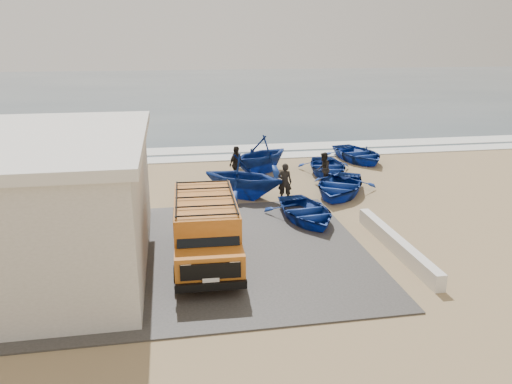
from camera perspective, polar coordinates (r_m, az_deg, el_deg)
ground at (r=19.42m, az=-1.72°, el=-4.30°), size 160.00×160.00×0.00m
slab at (r=17.41m, az=-7.33°, el=-7.00°), size 12.00×10.00×0.05m
ocean at (r=74.26m, az=-8.16°, el=11.59°), size 180.00×88.00×0.01m
surf_line at (r=30.82m, az=-4.98°, el=3.87°), size 180.00×1.60×0.06m
surf_wash at (r=33.25m, az=-5.37°, el=4.83°), size 180.00×2.20×0.04m
building at (r=17.35m, az=-26.05°, el=-1.20°), size 8.40×9.40×4.30m
parapet at (r=18.05m, az=15.72°, el=-5.77°), size 0.35×6.00×0.55m
van at (r=16.40m, az=-5.75°, el=-4.10°), size 2.22×5.20×2.20m
boat_near_left at (r=20.27m, az=5.72°, el=-2.24°), size 3.21×4.17×0.80m
boat_near_right at (r=23.82m, az=9.48°, el=0.72°), size 4.85×5.29×0.90m
boat_mid_left at (r=22.95m, az=-1.52°, el=1.81°), size 5.10×4.95×2.05m
boat_mid_right at (r=27.25m, az=8.15°, el=2.82°), size 3.44×4.42×0.84m
boat_far_left at (r=27.24m, az=0.53°, el=4.32°), size 5.16×5.05×2.06m
boat_far_right at (r=30.61m, az=11.59°, el=4.31°), size 3.86×4.88×0.91m
fisherman_front at (r=22.57m, az=3.31°, el=1.13°), size 0.74×0.60×1.75m
fisherman_middle at (r=25.11m, az=7.70°, el=2.60°), size 0.94×1.02×1.69m
fisherman_back at (r=25.59m, az=-2.30°, el=3.22°), size 1.06×1.12×1.86m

